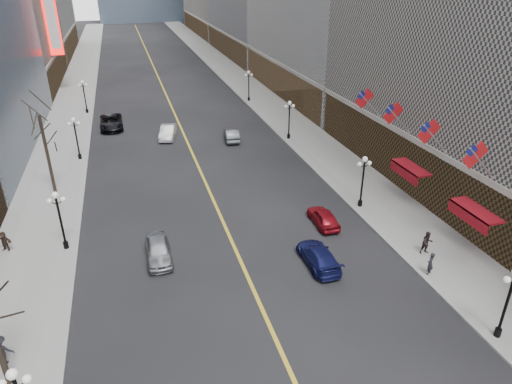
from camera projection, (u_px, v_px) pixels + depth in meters
sidewalk_east at (255, 94)px, 74.06m from camera, size 6.00×230.00×0.15m
sidewalk_west at (73, 107)px, 67.09m from camera, size 6.00×230.00×0.15m
lane_line at (162, 86)px, 79.23m from camera, size 0.25×200.00×0.02m
streetlamp_east_0 at (509, 296)px, 23.98m from camera, size 1.26×0.44×4.52m
streetlamp_east_1 at (363, 176)px, 37.78m from camera, size 1.26×0.44×4.52m
streetlamp_east_2 at (289, 116)px, 53.30m from camera, size 1.26×0.44×4.52m
streetlamp_east_3 at (249, 83)px, 68.82m from camera, size 1.26×0.44×4.52m
streetlamp_west_1 at (59, 215)px, 31.91m from camera, size 1.26×0.44×4.52m
streetlamp_west_2 at (76, 134)px, 47.43m from camera, size 1.26×0.44×4.52m
streetlamp_west_3 at (84, 93)px, 62.95m from camera, size 1.26×0.44×4.52m
flag_2 at (477, 157)px, 29.82m from camera, size 2.87×0.12×2.87m
flag_3 at (431, 133)px, 34.13m from camera, size 2.87×0.12×2.87m
flag_4 at (395, 115)px, 38.44m from camera, size 2.87×0.12×2.87m
flag_5 at (366, 100)px, 42.76m from camera, size 2.87×0.12×2.87m
awning_b at (474, 212)px, 31.88m from camera, size 1.40×4.00×0.93m
awning_c at (409, 169)px, 38.77m from camera, size 1.40×4.00×0.93m
theatre_marquee at (51, 15)px, 69.99m from camera, size 2.00×0.55×12.00m
tree_west_far at (42, 128)px, 38.63m from camera, size 3.60×3.60×7.92m
car_nb_near at (158, 250)px, 31.77m from camera, size 1.78×4.34×1.47m
car_nb_mid at (168, 132)px, 54.66m from camera, size 2.64×4.84×1.51m
car_nb_far at (111, 122)px, 57.96m from camera, size 2.85×6.00×1.65m
car_sb_near at (318, 256)px, 31.23m from camera, size 1.91×4.68×1.36m
car_sb_mid at (323, 217)px, 36.15m from camera, size 1.65×3.96×1.34m
car_sb_far at (232, 135)px, 53.95m from camera, size 2.02×4.48×1.43m
ped_ne_corner at (430, 264)px, 29.96m from camera, size 0.73×0.69×1.62m
ped_east_walk at (427, 243)px, 32.13m from camera, size 0.87×0.52×1.72m
ped_west_walk at (1, 350)px, 23.07m from camera, size 1.17×0.58×1.75m
ped_west_far at (4, 241)px, 32.52m from camera, size 1.42×0.99×1.50m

